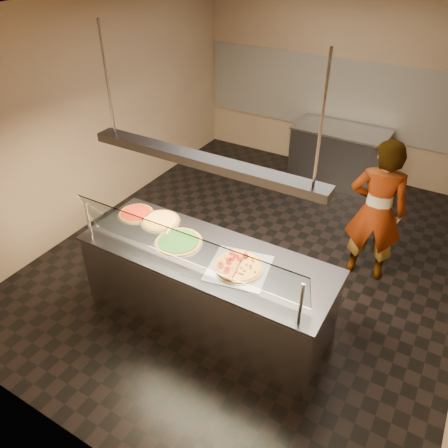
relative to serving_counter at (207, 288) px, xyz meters
The scene contains 20 objects.
ground 1.35m from the serving_counter, 90.98° to the left, with size 5.00×6.00×0.02m, color black.
ceiling 2.84m from the serving_counter, 90.98° to the left, with size 5.00×6.00×0.02m, color silver.
wall_back 4.40m from the serving_counter, 90.29° to the left, with size 5.00×0.02×3.00m, color #9E8866.
wall_front 2.03m from the serving_counter, 90.71° to the right, with size 5.00×0.02×3.00m, color #9E8866.
wall_left 3.01m from the serving_counter, 153.41° to the left, with size 0.02×6.00×3.00m, color #9E8866.
tile_band 4.33m from the serving_counter, 90.29° to the left, with size 4.90×0.02×1.20m, color silver.
serving_counter is the anchor object (origin of this frame).
sneeze_guard 0.83m from the serving_counter, 90.00° to the right, with size 2.40×0.18×0.54m.
perforated_tray 0.61m from the serving_counter, ahead, with size 0.66×0.66×0.01m.
half_pizza_pepperoni 0.57m from the serving_counter, ahead, with size 0.32×0.50×0.05m.
half_pizza_sausage 0.71m from the serving_counter, ahead, with size 0.32×0.50×0.04m.
pizza_spinach 0.59m from the serving_counter, behind, with size 0.50×0.50×0.03m.
pizza_cheese 0.91m from the serving_counter, 163.12° to the left, with size 0.44×0.44×0.03m.
pizza_tomato 1.18m from the serving_counter, 169.20° to the left, with size 0.41×0.41×0.03m.
pizza_spatula 0.69m from the serving_counter, behind, with size 0.23×0.22×0.02m.
prep_table 3.82m from the serving_counter, 87.58° to the left, with size 1.50×0.74×0.93m.
worker 2.14m from the serving_counter, 52.95° to the left, with size 0.66×0.43×1.81m, color #413749.
heat_lamp_housing 1.48m from the serving_counter, ahead, with size 2.30×0.18×0.08m, color #404046.
lamp_rod_left 2.26m from the serving_counter, behind, with size 0.02×0.02×1.01m, color #B7B7BC.
lamp_rod_right 2.26m from the serving_counter, ahead, with size 0.02×0.02×1.01m, color #B7B7BC.
Camera 1 is at (1.91, -4.12, 3.64)m, focal length 35.00 mm.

